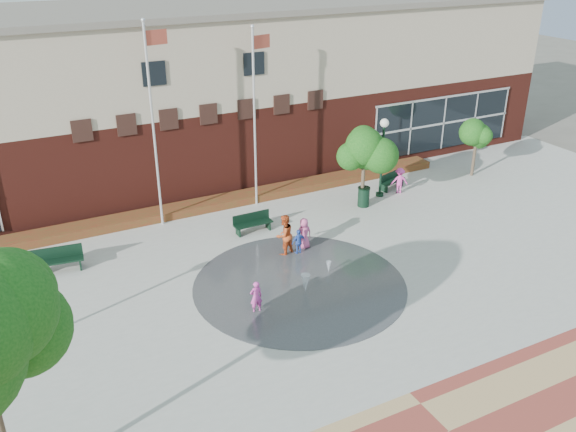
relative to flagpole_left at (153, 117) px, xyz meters
name	(u,v)px	position (x,y,z in m)	size (l,w,h in m)	color
ground	(340,325)	(3.13, -10.89, -5.26)	(120.00, 120.00, 0.00)	#666056
plaza_concrete	(288,274)	(3.13, -6.89, -5.25)	(46.00, 18.00, 0.01)	#A8A8A0
splash_pad	(300,285)	(3.13, -7.89, -5.25)	(8.40, 8.40, 0.01)	#383A3D
library_building	(176,91)	(3.13, 6.59, -0.61)	(44.40, 10.40, 9.20)	#5A1F16
flower_bed	(219,206)	(3.13, 0.71, -5.26)	(26.00, 1.20, 0.40)	maroon
flagpole_left	(153,117)	(0.00, 0.00, 0.00)	(1.10, 0.26, 9.44)	silver
flagpole_right	(255,109)	(4.98, 0.13, -0.30)	(1.07, 0.34, 8.87)	silver
lamp_right	(383,149)	(11.13, -1.93, -2.65)	(0.44, 0.44, 4.20)	black
bench_left	(58,265)	(-5.14, -2.42, -4.92)	(2.11, 0.83, 1.03)	black
bench_mid	(253,227)	(3.43, -2.79, -4.96)	(1.84, 0.53, 0.92)	black
bench_right	(392,184)	(12.33, -1.37, -4.98)	(1.79, 0.99, 0.87)	black
trash_can	(364,197)	(9.62, -2.64, -4.73)	(0.63, 0.63, 1.03)	black
tree_mid	(365,146)	(9.56, -2.59, -2.08)	(2.59, 2.59, 4.37)	#413326
tree_small_right	(477,136)	(17.56, -1.88, -2.89)	(1.90, 1.90, 3.24)	#413326
water_jet_a	(305,292)	(3.07, -8.46, -5.26)	(0.38, 0.38, 0.74)	white
water_jet_b	(328,273)	(4.63, -7.58, -5.26)	(0.22, 0.22, 0.49)	white
child_splash	(256,297)	(0.84, -8.78, -4.62)	(0.46, 0.30, 1.27)	#D13FA6
adult_red	(284,235)	(3.76, -5.31, -4.34)	(0.89, 0.69, 1.83)	#C54C20
adult_pink	(304,234)	(4.78, -5.22, -4.55)	(0.69, 0.45, 1.42)	#D4528F
child_blue	(299,242)	(4.32, -5.58, -4.69)	(0.67, 0.28, 1.14)	blue
person_bench	(399,181)	(12.28, -2.05, -4.55)	(0.91, 0.52, 1.41)	#E943AE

